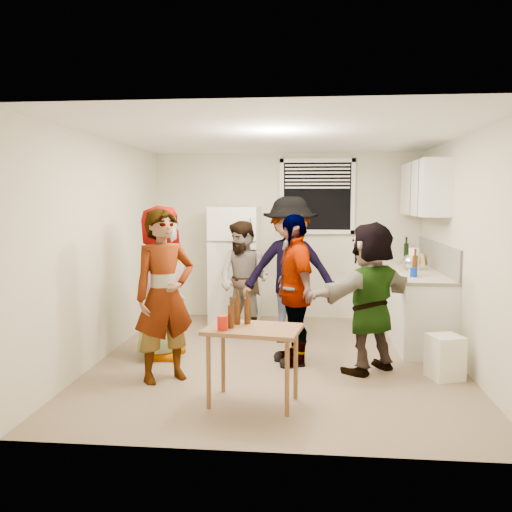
# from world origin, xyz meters

# --- Properties ---
(room) EXTENTS (4.00, 4.50, 2.50)m
(room) POSITION_xyz_m (0.00, 0.00, 0.00)
(room) COLOR beige
(room) RESTS_ON ground
(window) EXTENTS (1.12, 0.10, 1.06)m
(window) POSITION_xyz_m (0.45, 2.21, 1.85)
(window) COLOR white
(window) RESTS_ON room
(refrigerator) EXTENTS (0.70, 0.70, 1.70)m
(refrigerator) POSITION_xyz_m (-0.75, 1.88, 0.85)
(refrigerator) COLOR white
(refrigerator) RESTS_ON ground
(counter_lower) EXTENTS (0.60, 2.20, 0.86)m
(counter_lower) POSITION_xyz_m (1.70, 1.15, 0.43)
(counter_lower) COLOR white
(counter_lower) RESTS_ON ground
(countertop) EXTENTS (0.64, 2.22, 0.04)m
(countertop) POSITION_xyz_m (1.70, 1.15, 0.88)
(countertop) COLOR beige
(countertop) RESTS_ON counter_lower
(backsplash) EXTENTS (0.03, 2.20, 0.36)m
(backsplash) POSITION_xyz_m (1.99, 1.15, 1.08)
(backsplash) COLOR #B1AAA1
(backsplash) RESTS_ON countertop
(upper_cabinets) EXTENTS (0.34, 1.60, 0.70)m
(upper_cabinets) POSITION_xyz_m (1.83, 1.35, 1.95)
(upper_cabinets) COLOR white
(upper_cabinets) RESTS_ON room
(kettle) EXTENTS (0.31, 0.28, 0.22)m
(kettle) POSITION_xyz_m (1.65, 1.14, 0.90)
(kettle) COLOR silver
(kettle) RESTS_ON countertop
(paper_towel) EXTENTS (0.13, 0.13, 0.29)m
(paper_towel) POSITION_xyz_m (1.68, 1.09, 0.90)
(paper_towel) COLOR white
(paper_towel) RESTS_ON countertop
(wine_bottle) EXTENTS (0.07, 0.07, 0.27)m
(wine_bottle) POSITION_xyz_m (1.75, 2.07, 0.90)
(wine_bottle) COLOR black
(wine_bottle) RESTS_ON countertop
(beer_bottle_counter) EXTENTS (0.06, 0.06, 0.24)m
(beer_bottle_counter) POSITION_xyz_m (1.60, 0.61, 0.90)
(beer_bottle_counter) COLOR #47230C
(beer_bottle_counter) RESTS_ON countertop
(blue_cup) EXTENTS (0.08, 0.08, 0.11)m
(blue_cup) POSITION_xyz_m (1.56, 0.48, 0.90)
(blue_cup) COLOR #0929AF
(blue_cup) RESTS_ON countertop
(picture_frame) EXTENTS (0.02, 0.17, 0.14)m
(picture_frame) POSITION_xyz_m (1.92, 1.74, 0.97)
(picture_frame) COLOR #F6CC56
(picture_frame) RESTS_ON countertop
(trash_bin) EXTENTS (0.38, 0.38, 0.45)m
(trash_bin) POSITION_xyz_m (1.72, -0.47, 0.25)
(trash_bin) COLOR white
(trash_bin) RESTS_ON ground
(serving_table) EXTENTS (0.89, 0.66, 0.69)m
(serving_table) POSITION_xyz_m (-0.15, -1.32, 0.00)
(serving_table) COLOR brown
(serving_table) RESTS_ON ground
(beer_bottle_table) EXTENTS (0.05, 0.05, 0.20)m
(beer_bottle_table) POSITION_xyz_m (-0.34, -1.36, 0.69)
(beer_bottle_table) COLOR #47230C
(beer_bottle_table) RESTS_ON serving_table
(red_cup) EXTENTS (0.09, 0.09, 0.12)m
(red_cup) POSITION_xyz_m (-0.40, -1.43, 0.69)
(red_cup) COLOR red
(red_cup) RESTS_ON serving_table
(guest_grey) EXTENTS (1.82, 1.02, 0.55)m
(guest_grey) POSITION_xyz_m (-1.35, 0.01, 0.00)
(guest_grey) COLOR gray
(guest_grey) RESTS_ON ground
(guest_stripe) EXTENTS (1.55, 1.75, 0.41)m
(guest_stripe) POSITION_xyz_m (-1.09, -0.78, 0.00)
(guest_stripe) COLOR #141933
(guest_stripe) RESTS_ON ground
(guest_back_left) EXTENTS (1.35, 1.70, 0.58)m
(guest_back_left) POSITION_xyz_m (-0.51, 0.95, 0.00)
(guest_back_left) COLOR #4E3321
(guest_back_left) RESTS_ON ground
(guest_back_right) EXTENTS (1.24, 1.87, 0.69)m
(guest_back_right) POSITION_xyz_m (0.10, 0.83, 0.00)
(guest_back_right) COLOR #3D3D42
(guest_back_right) RESTS_ON ground
(guest_black) EXTENTS (1.88, 1.46, 0.40)m
(guest_black) POSITION_xyz_m (0.17, -0.10, 0.00)
(guest_black) COLOR black
(guest_black) RESTS_ON ground
(guest_orange) EXTENTS (2.15, 2.16, 0.47)m
(guest_orange) POSITION_xyz_m (0.98, -0.30, 0.00)
(guest_orange) COLOR #E6984F
(guest_orange) RESTS_ON ground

